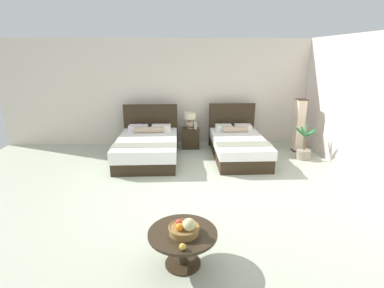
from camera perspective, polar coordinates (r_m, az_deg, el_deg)
The scene contains 13 objects.
ground_plane at distance 5.48m, azimuth 1.35°, elevation -9.68°, with size 10.13×10.26×0.02m, color #B0B8A1.
wall_back at distance 8.28m, azimuth -0.28°, elevation 9.83°, with size 10.13×0.12×2.83m, color beige.
wall_side_right at distance 6.49m, azimuth 31.38°, elevation 5.35°, with size 0.12×5.86×2.83m, color silver.
bed_near_window at distance 7.21m, azimuth -8.44°, elevation -0.51°, with size 1.42×2.13×1.16m.
bed_near_corner at distance 7.33m, azimuth 8.76°, elevation -0.31°, with size 1.23×2.16×1.16m.
nightstand at distance 8.02m, azimuth -0.32°, elevation 1.17°, with size 0.45×0.49×0.52m.
table_lamp at distance 7.92m, azimuth -0.33°, elevation 4.82°, with size 0.32×0.32×0.43m.
vase at distance 7.90m, azimuth 0.68°, elevation 3.58°, with size 0.09×0.09×0.19m.
coffee_table at distance 3.70m, azimuth -1.79°, elevation -17.87°, with size 0.82×0.82×0.45m.
fruit_bowl at distance 3.56m, azimuth -1.40°, elevation -15.80°, with size 0.36×0.36×0.22m.
loose_apple at distance 3.34m, azimuth -1.81°, elevation -19.03°, with size 0.08×0.08×0.08m.
floor_lamp_corner at distance 8.10m, azimuth 19.82°, elevation 3.34°, with size 0.24×0.24×1.36m.
potted_palm at distance 7.62m, azimuth 20.61°, elevation -1.01°, with size 0.54×0.51×0.86m.
Camera 1 is at (-0.37, -4.88, 2.45)m, focal length 27.91 mm.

